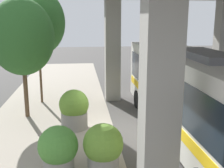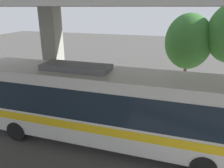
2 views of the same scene
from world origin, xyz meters
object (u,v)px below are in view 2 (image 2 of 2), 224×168
object	(u,v)px
bus	(103,103)
street_tree_far	(188,42)
planter_middle	(92,95)
planter_back	(101,88)
planter_front	(153,95)
fire_hydrant	(111,102)

from	to	relation	value
bus	street_tree_far	distance (m)	8.18
planter_middle	street_tree_far	size ratio (longest dim) A/B	0.27
planter_back	street_tree_far	size ratio (longest dim) A/B	0.27
planter_middle	bus	bearing A→B (deg)	29.69
planter_front	planter_middle	world-z (taller)	planter_front
planter_middle	planter_back	distance (m)	1.45
planter_front	street_tree_far	distance (m)	4.39
bus	planter_back	distance (m)	5.60
fire_hydrant	planter_middle	size ratio (longest dim) A/B	0.55
planter_middle	planter_back	bearing A→B (deg)	177.77
fire_hydrant	bus	bearing A→B (deg)	12.31
fire_hydrant	planter_back	distance (m)	1.88
street_tree_far	fire_hydrant	bearing A→B (deg)	-52.56
planter_front	planter_middle	distance (m)	3.94
street_tree_far	planter_back	bearing A→B (deg)	-70.52
planter_back	fire_hydrant	bearing A→B (deg)	40.83
bus	fire_hydrant	distance (m)	4.10
planter_back	street_tree_far	distance (m)	6.80
planter_front	street_tree_far	size ratio (longest dim) A/B	0.31
planter_front	planter_back	distance (m)	3.78
street_tree_far	bus	bearing A→B (deg)	-27.13
fire_hydrant	planter_front	distance (m)	2.76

